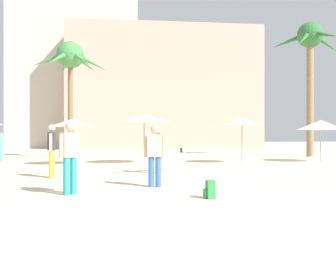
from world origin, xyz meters
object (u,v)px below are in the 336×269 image
object	(u,v)px
person_mid_right	(158,149)
person_mid_left	(70,154)
beach_towel	(264,200)
person_far_right	(52,148)
cafe_umbrella_1	(73,123)
cafe_umbrella_4	(144,119)
palm_tree_center	(71,61)
cafe_umbrella_0	(242,122)
person_near_right	(155,153)
cafe_umbrella_2	(321,125)
palm_tree_left	(310,49)
backpack	(210,190)

from	to	relation	value
person_mid_right	person_mid_left	xyz separation A→B (m)	(-2.58, -4.74, 0.06)
beach_towel	person_far_right	size ratio (longest dim) A/B	1.04
cafe_umbrella_1	person_far_right	xyz separation A→B (m)	(0.03, -5.25, -1.02)
cafe_umbrella_1	cafe_umbrella_4	bearing A→B (deg)	6.74
cafe_umbrella_4	palm_tree_center	bearing A→B (deg)	132.46
cafe_umbrella_0	person_far_right	distance (m)	10.02
cafe_umbrella_4	person_near_right	xyz separation A→B (m)	(-0.09, -8.24, -1.30)
cafe_umbrella_0	cafe_umbrella_2	world-z (taller)	cafe_umbrella_0
cafe_umbrella_4	person_mid_right	bearing A→B (deg)	-85.97
palm_tree_left	cafe_umbrella_4	size ratio (longest dim) A/B	3.34
palm_tree_center	cafe_umbrella_1	distance (m)	6.45
palm_tree_left	person_far_right	size ratio (longest dim) A/B	4.89
cafe_umbrella_4	person_far_right	bearing A→B (deg)	-121.01
cafe_umbrella_1	person_far_right	world-z (taller)	cafe_umbrella_1
person_near_right	person_far_right	size ratio (longest dim) A/B	0.96
beach_towel	person_far_right	world-z (taller)	person_far_right
palm_tree_left	person_near_right	size ratio (longest dim) A/B	5.12
palm_tree_center	cafe_umbrella_1	world-z (taller)	palm_tree_center
person_near_right	person_far_right	world-z (taller)	person_far_right
person_mid_left	cafe_umbrella_0	bearing A→B (deg)	-79.95
cafe_umbrella_1	person_mid_left	size ratio (longest dim) A/B	1.25
cafe_umbrella_2	beach_towel	distance (m)	13.14
cafe_umbrella_2	person_mid_left	world-z (taller)	cafe_umbrella_2
cafe_umbrella_0	backpack	world-z (taller)	cafe_umbrella_0
cafe_umbrella_1	cafe_umbrella_4	size ratio (longest dim) A/B	0.84
cafe_umbrella_2	cafe_umbrella_1	bearing A→B (deg)	-177.29
backpack	person_mid_left	size ratio (longest dim) A/B	0.23
palm_tree_center	person_mid_right	distance (m)	11.45
backpack	person_far_right	size ratio (longest dim) A/B	0.23
cafe_umbrella_1	beach_towel	bearing A→B (deg)	-61.11
cafe_umbrella_0	person_mid_right	size ratio (longest dim) A/B	0.90
person_mid_right	person_far_right	bearing A→B (deg)	-6.68
palm_tree_left	cafe_umbrella_1	xyz separation A→B (m)	(-14.58, -5.13, -5.04)
backpack	person_mid_right	distance (m)	5.75
cafe_umbrella_0	beach_towel	world-z (taller)	cafe_umbrella_0
palm_tree_left	palm_tree_center	world-z (taller)	palm_tree_left
cafe_umbrella_4	beach_towel	size ratio (longest dim) A/B	1.41
palm_tree_center	cafe_umbrella_0	world-z (taller)	palm_tree_center
palm_tree_left	person_far_right	world-z (taller)	palm_tree_left
palm_tree_left	person_far_right	distance (m)	18.87
person_far_right	cafe_umbrella_4	bearing A→B (deg)	56.69
palm_tree_left	cafe_umbrella_1	world-z (taller)	palm_tree_left
palm_tree_left	person_mid_right	world-z (taller)	palm_tree_left
cafe_umbrella_2	cafe_umbrella_4	size ratio (longest dim) A/B	0.92
backpack	palm_tree_center	bearing A→B (deg)	-70.80
cafe_umbrella_1	person_mid_left	xyz separation A→B (m)	(1.17, -8.90, -1.03)
cafe_umbrella_2	person_near_right	xyz separation A→B (m)	(-9.51, -8.45, -1.02)
cafe_umbrella_4	backpack	distance (m)	10.47
cafe_umbrella_1	person_mid_right	distance (m)	5.71
cafe_umbrella_4	beach_towel	distance (m)	11.04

